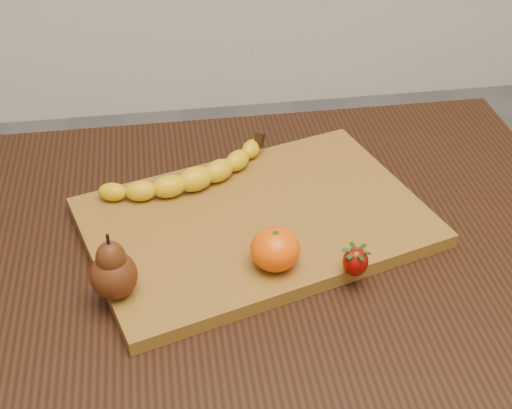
{
  "coord_description": "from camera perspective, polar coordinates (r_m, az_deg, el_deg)",
  "views": [
    {
      "loc": [
        -0.08,
        -0.71,
        1.38
      ],
      "look_at": [
        0.04,
        0.04,
        0.8
      ],
      "focal_mm": 50.0,
      "sensor_mm": 36.0,
      "label": 1
    }
  ],
  "objects": [
    {
      "name": "strawberry",
      "position": [
        0.88,
        7.97,
        -4.47
      ],
      "size": [
        0.04,
        0.04,
        0.04
      ],
      "primitive_type": null,
      "rotation": [
        0.0,
        0.0,
        -0.38
      ],
      "color": "#7D0803",
      "rests_on": "cutting_board"
    },
    {
      "name": "banana",
      "position": [
        1.01,
        -4.88,
        2.04
      ],
      "size": [
        0.23,
        0.14,
        0.03
      ],
      "primitive_type": null,
      "rotation": [
        0.0,
        0.0,
        0.37
      ],
      "color": "#E7B70A",
      "rests_on": "cutting_board"
    },
    {
      "name": "table",
      "position": [
        1.01,
        -1.83,
        -7.95
      ],
      "size": [
        1.0,
        0.7,
        0.76
      ],
      "color": "black",
      "rests_on": "ground"
    },
    {
      "name": "cutting_board",
      "position": [
        0.98,
        0.0,
        -1.41
      ],
      "size": [
        0.52,
        0.41,
        0.02
      ],
      "primitive_type": "cube",
      "rotation": [
        0.0,
        0.0,
        0.29
      ],
      "color": "brown",
      "rests_on": "table"
    },
    {
      "name": "pear",
      "position": [
        0.84,
        -11.44,
        -4.77
      ],
      "size": [
        0.06,
        0.06,
        0.09
      ],
      "primitive_type": null,
      "rotation": [
        0.0,
        0.0,
        0.06
      ],
      "color": "#4C210C",
      "rests_on": "cutting_board"
    },
    {
      "name": "mandarin",
      "position": [
        0.88,
        1.55,
        -3.6
      ],
      "size": [
        0.08,
        0.08,
        0.05
      ],
      "primitive_type": "ellipsoid",
      "rotation": [
        0.0,
        0.0,
        0.31
      ],
      "color": "#EC4E02",
      "rests_on": "cutting_board"
    }
  ]
}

